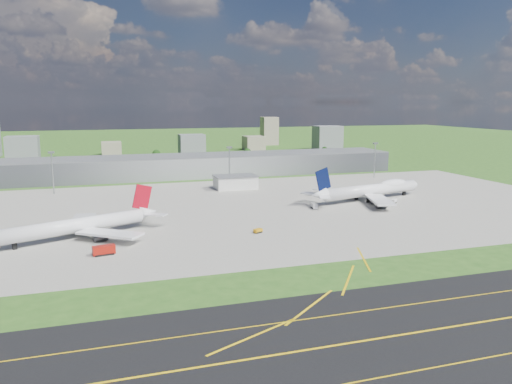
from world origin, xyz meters
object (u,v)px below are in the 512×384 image
object	(u,v)px
van_white_far	(394,201)
tug_yellow	(258,231)
airliner_blue_quad	(371,190)
fire_truck	(104,251)
van_white_near	(314,206)
airliner_red_twin	(81,225)

from	to	relation	value
van_white_far	tug_yellow	bearing A→B (deg)	163.95
airliner_blue_quad	fire_truck	world-z (taller)	airliner_blue_quad
fire_truck	van_white_near	xyz separation A→B (m)	(106.10, 51.13, -0.39)
fire_truck	tug_yellow	bearing A→B (deg)	1.69
van_white_near	airliner_blue_quad	bearing A→B (deg)	-66.73
fire_truck	tug_yellow	size ratio (longest dim) A/B	2.00
airliner_red_twin	airliner_blue_quad	world-z (taller)	airliner_blue_quad
fire_truck	tug_yellow	world-z (taller)	fire_truck
airliner_blue_quad	tug_yellow	world-z (taller)	airliner_blue_quad
airliner_blue_quad	tug_yellow	bearing A→B (deg)	-162.76
airliner_red_twin	van_white_near	size ratio (longest dim) A/B	12.06
fire_truck	tug_yellow	distance (m)	64.20
fire_truck	airliner_red_twin	bearing A→B (deg)	97.05
airliner_red_twin	van_white_far	xyz separation A→B (m)	(161.89, 22.97, -4.03)
tug_yellow	van_white_far	world-z (taller)	van_white_far
airliner_red_twin	airliner_blue_quad	bearing A→B (deg)	169.64
airliner_red_twin	van_white_near	xyz separation A→B (m)	(114.41, 23.59, -3.86)
van_white_near	van_white_far	bearing A→B (deg)	-83.35
tug_yellow	airliner_red_twin	bearing A→B (deg)	144.20
fire_truck	van_white_near	world-z (taller)	fire_truck
fire_truck	van_white_far	world-z (taller)	fire_truck
airliner_blue_quad	van_white_far	bearing A→B (deg)	-72.30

